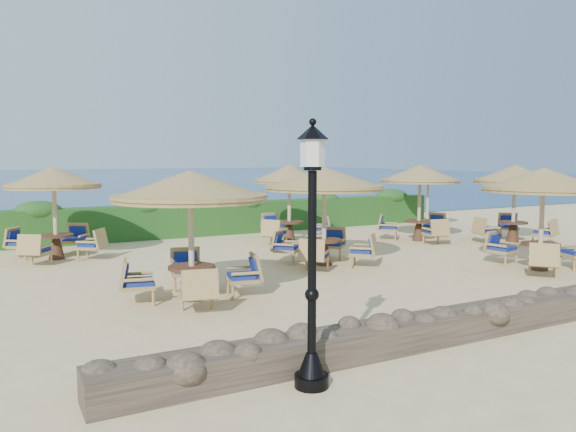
{
  "coord_description": "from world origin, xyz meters",
  "views": [
    {
      "loc": [
        -8.28,
        -12.75,
        2.91
      ],
      "look_at": [
        -1.11,
        0.84,
        1.3
      ],
      "focal_mm": 35.0,
      "sensor_mm": 36.0,
      "label": 1
    }
  ],
  "objects": [
    {
      "name": "ground",
      "position": [
        0.0,
        0.0,
        0.0
      ],
      "size": [
        120.0,
        120.0,
        0.0
      ],
      "primitive_type": "plane",
      "color": "beige",
      "rests_on": "ground"
    },
    {
      "name": "sea",
      "position": [
        0.0,
        70.0,
        0.0
      ],
      "size": [
        160.0,
        160.0,
        0.0
      ],
      "primitive_type": "plane",
      "color": "navy",
      "rests_on": "ground"
    },
    {
      "name": "hedge",
      "position": [
        0.0,
        7.2,
        0.6
      ],
      "size": [
        18.0,
        0.9,
        1.2
      ],
      "primitive_type": "cube",
      "color": "#184215",
      "rests_on": "ground"
    },
    {
      "name": "stone_wall",
      "position": [
        0.0,
        -6.2,
        0.22
      ],
      "size": [
        15.0,
        0.65,
        0.44
      ],
      "primitive_type": "cube",
      "color": "brown",
      "rests_on": "ground"
    },
    {
      "name": "lamp_post",
      "position": [
        -4.8,
        -6.8,
        1.55
      ],
      "size": [
        0.44,
        0.44,
        3.31
      ],
      "color": "black",
      "rests_on": "ground"
    },
    {
      "name": "extra_parasol",
      "position": [
        7.8,
        5.2,
        2.17
      ],
      "size": [
        2.3,
        2.3,
        2.41
      ],
      "color": "#CCB290",
      "rests_on": "ground"
    },
    {
      "name": "cafe_set_0",
      "position": [
        -4.76,
        -1.88,
        1.91
      ],
      "size": [
        3.16,
        3.16,
        2.65
      ],
      "color": "#CCB290",
      "rests_on": "ground"
    },
    {
      "name": "cafe_set_1",
      "position": [
        -0.41,
        0.07,
        1.92
      ],
      "size": [
        3.23,
        3.23,
        2.65
      ],
      "color": "#CCB290",
      "rests_on": "ground"
    },
    {
      "name": "cafe_set_2",
      "position": [
        4.17,
        -3.14,
        1.96
      ],
      "size": [
        3.04,
        3.04,
        2.65
      ],
      "color": "#CCB290",
      "rests_on": "ground"
    },
    {
      "name": "cafe_set_3",
      "position": [
        -6.74,
        4.42,
        1.78
      ],
      "size": [
        2.71,
        2.71,
        2.65
      ],
      "color": "#CCB290",
      "rests_on": "ground"
    },
    {
      "name": "cafe_set_4",
      "position": [
        0.74,
        4.26,
        1.82
      ],
      "size": [
        2.76,
        2.66,
        2.65
      ],
      "color": "#CCB290",
      "rests_on": "ground"
    },
    {
      "name": "cafe_set_5",
      "position": [
        4.86,
        2.34,
        1.9
      ],
      "size": [
        2.81,
        2.81,
        2.65
      ],
      "color": "#CCB290",
      "rests_on": "ground"
    },
    {
      "name": "cafe_set_6",
      "position": [
        7.5,
        0.56,
        1.89
      ],
      "size": [
        2.8,
        2.8,
        2.65
      ],
      "color": "#CCB290",
      "rests_on": "ground"
    }
  ]
}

